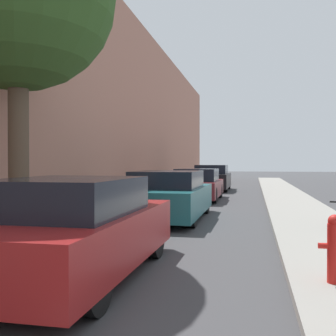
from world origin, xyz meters
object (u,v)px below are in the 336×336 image
object	(u,v)px
parked_car_maroon	(198,185)
fire_hydrant	(335,248)
parked_car_red	(72,229)
parked_car_teal	(169,196)
parked_car_black	(212,178)

from	to	relation	value
parked_car_maroon	fire_hydrant	distance (m)	12.19
parked_car_red	parked_car_teal	world-z (taller)	parked_car_red
parked_car_red	parked_car_black	bearing A→B (deg)	89.62
parked_car_red	parked_car_black	size ratio (longest dim) A/B	0.97
parked_car_teal	parked_car_maroon	bearing A→B (deg)	90.03
parked_car_red	fire_hydrant	size ratio (longest dim) A/B	5.03
parked_car_maroon	parked_car_black	distance (m)	6.02
parked_car_maroon	parked_car_teal	bearing A→B (deg)	-89.97
parked_car_red	parked_car_maroon	world-z (taller)	parked_car_red
parked_car_teal	parked_car_maroon	xyz separation A→B (m)	(-0.00, 5.89, -0.02)
parked_car_red	parked_car_maroon	bearing A→B (deg)	89.42
parked_car_black	fire_hydrant	distance (m)	18.06
parked_car_maroon	fire_hydrant	world-z (taller)	parked_car_maroon
parked_car_maroon	fire_hydrant	size ratio (longest dim) A/B	5.13
parked_car_red	parked_car_maroon	size ratio (longest dim) A/B	0.98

